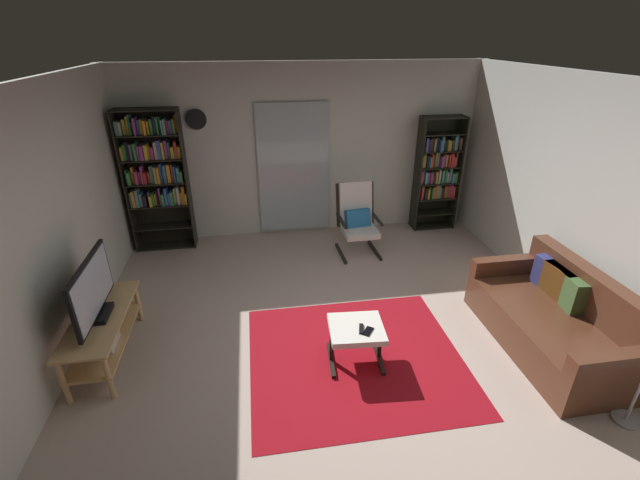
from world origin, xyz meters
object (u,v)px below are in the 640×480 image
bookshelf_near_tv (155,172)px  lounge_armchair (357,217)px  tv_stand (103,331)px  cell_phone (368,331)px  bookshelf_near_sofa (437,171)px  wall_clock (196,119)px  television (93,291)px  ottoman (356,333)px  leather_sofa (555,320)px  tv_remote (361,329)px

bookshelf_near_tv → lounge_armchair: bearing=-12.0°
tv_stand → lounge_armchair: 3.57m
tv_stand → cell_phone: (2.53, -0.53, 0.10)m
tv_stand → bookshelf_near_tv: bearing=85.7°
bookshelf_near_sofa → cell_phone: bearing=-122.0°
tv_stand → bookshelf_near_sofa: bookshelf_near_sofa is taller
wall_clock → tv_stand: bearing=-106.8°
television → wall_clock: bearing=73.2°
tv_stand → ottoman: (2.44, -0.43, 0.02)m
bookshelf_near_tv → lounge_armchair: bookshelf_near_tv is taller
wall_clock → bookshelf_near_sofa: bearing=-2.2°
bookshelf_near_sofa → leather_sofa: 3.14m
bookshelf_near_sofa → tv_remote: bookshelf_near_sofa is taller
bookshelf_near_sofa → lounge_armchair: bookshelf_near_sofa is taller
tv_stand → tv_remote: (2.47, -0.49, 0.10)m
lounge_armchair → wall_clock: bearing=160.0°
television → leather_sofa: 4.58m
television → cell_phone: bearing=-12.2°
bookshelf_near_sofa → wall_clock: wall_clock is taller
tv_stand → tv_remote: bearing=-11.1°
television → lounge_armchair: (3.01, 1.88, -0.25)m
cell_phone → wall_clock: (-1.71, 3.23, 1.43)m
leather_sofa → wall_clock: (-3.71, 3.21, 1.55)m
bookshelf_near_tv → leather_sofa: 5.35m
tv_stand → wall_clock: (0.81, 2.70, 1.52)m
bookshelf_near_tv → ottoman: bearing=-52.5°
bookshelf_near_sofa → ottoman: bookshelf_near_sofa is taller
television → cell_phone: size_ratio=6.98×
television → wall_clock: size_ratio=3.37×
tv_stand → leather_sofa: leather_sofa is taller
bookshelf_near_sofa → lounge_armchair: (-1.45, -0.66, -0.43)m
bookshelf_near_tv → television: bearing=-94.2°
tv_stand → leather_sofa: (4.52, -0.50, -0.02)m
lounge_armchair → tv_remote: 2.45m
television → cell_phone: (2.53, -0.55, -0.36)m
bookshelf_near_tv → ottoman: (2.25, -2.94, -0.82)m
bookshelf_near_sofa → television: bearing=-150.3°
tv_stand → tv_remote: size_ratio=8.74×
ottoman → wall_clock: 3.84m
bookshelf_near_sofa → cell_phone: (-1.93, -3.09, -0.54)m
tv_remote → television: bearing=-177.0°
tv_remote → cell_phone: bearing=-22.5°
leather_sofa → television: bearing=173.4°
television → bookshelf_near_sofa: size_ratio=0.54×
tv_stand → leather_sofa: size_ratio=0.70×
tv_stand → ottoman: 2.48m
lounge_armchair → ottoman: lounge_armchair is taller
bookshelf_near_sofa → tv_remote: bearing=-123.1°
tv_stand → wall_clock: bearing=73.2°
leather_sofa → ottoman: (-2.09, 0.07, 0.04)m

